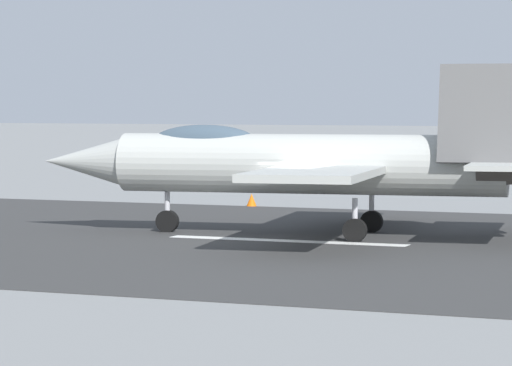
# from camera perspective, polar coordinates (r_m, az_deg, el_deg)

# --- Properties ---
(ground_plane) EXTENTS (400.00, 400.00, 0.00)m
(ground_plane) POSITION_cam_1_polar(r_m,az_deg,el_deg) (43.75, 1.21, -2.45)
(ground_plane) COLOR gray
(runway_strip) EXTENTS (240.00, 26.00, 0.02)m
(runway_strip) POSITION_cam_1_polar(r_m,az_deg,el_deg) (43.74, 1.23, -2.44)
(runway_strip) COLOR #343534
(runway_strip) RESTS_ON ground
(fighter_jet) EXTENTS (17.76, 14.71, 5.66)m
(fighter_jet) POSITION_cam_1_polar(r_m,az_deg,el_deg) (45.39, 2.13, 0.88)
(fighter_jet) COLOR #B1B3AD
(fighter_jet) RESTS_ON ground
(marker_cone_mid) EXTENTS (0.44, 0.44, 0.55)m
(marker_cone_mid) POSITION_cam_1_polar(r_m,az_deg,el_deg) (58.12, -0.19, -0.72)
(marker_cone_mid) COLOR orange
(marker_cone_mid) RESTS_ON ground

